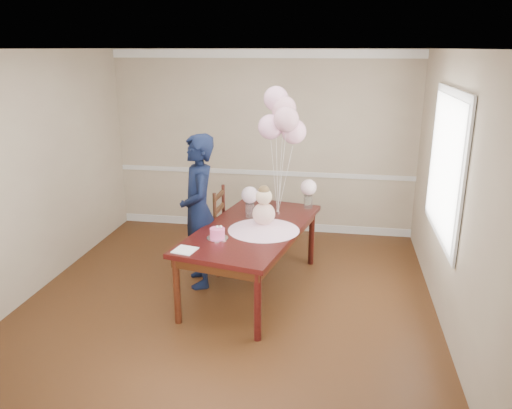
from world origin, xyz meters
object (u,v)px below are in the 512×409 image
object	(u,v)px
dining_table_top	(252,229)
birthday_cake	(217,233)
woman	(199,212)
dining_chair_seat	(236,236)

from	to	relation	value
dining_table_top	birthday_cake	xyz separation A→B (m)	(-0.30, -0.42, 0.09)
dining_table_top	birthday_cake	world-z (taller)	birthday_cake
woman	dining_chair_seat	bearing A→B (deg)	114.21
dining_table_top	dining_chair_seat	world-z (taller)	dining_table_top
birthday_cake	dining_chair_seat	bearing A→B (deg)	88.97
birthday_cake	woman	distance (m)	0.61
dining_chair_seat	dining_table_top	bearing A→B (deg)	-55.34
dining_chair_seat	woman	world-z (taller)	woman
dining_table_top	dining_chair_seat	distance (m)	0.61
dining_chair_seat	birthday_cake	bearing A→B (deg)	-88.53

